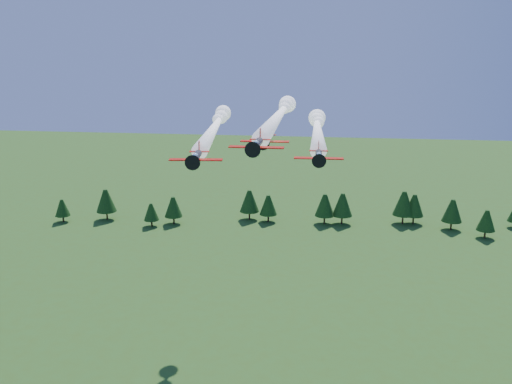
# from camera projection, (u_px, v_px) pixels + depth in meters

# --- Properties ---
(plane_lead) EXTENTS (7.50, 57.19, 3.70)m
(plane_lead) POSITION_uv_depth(u_px,v_px,m) (279.00, 114.00, 106.92)
(plane_lead) COLOR black
(plane_lead) RESTS_ON ground
(plane_left) EXTENTS (10.87, 55.83, 3.70)m
(plane_left) POSITION_uv_depth(u_px,v_px,m) (215.00, 126.00, 115.00)
(plane_left) COLOR black
(plane_left) RESTS_ON ground
(plane_right) EXTENTS (7.20, 47.90, 3.70)m
(plane_right) POSITION_uv_depth(u_px,v_px,m) (317.00, 128.00, 108.45)
(plane_right) COLOR black
(plane_right) RESTS_ON ground
(plane_slot) EXTENTS (7.71, 8.42, 2.73)m
(plane_slot) POSITION_uv_depth(u_px,v_px,m) (265.00, 139.00, 90.45)
(plane_slot) COLOR black
(plane_slot) RESTS_ON ground
(treeline) EXTENTS (165.33, 20.55, 11.86)m
(treeline) POSITION_uv_depth(u_px,v_px,m) (309.00, 206.00, 201.80)
(treeline) COLOR #382314
(treeline) RESTS_ON ground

